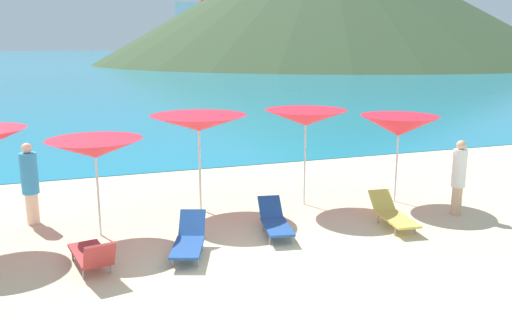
{
  "coord_description": "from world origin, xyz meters",
  "views": [
    {
      "loc": [
        -2.87,
        -7.3,
        3.9
      ],
      "look_at": [
        1.16,
        4.24,
        1.2
      ],
      "focal_mm": 36.31,
      "sensor_mm": 36.0,
      "label": 1
    }
  ],
  "objects_px": {
    "cruise_ship": "(220,32)",
    "umbrella_3": "(306,118)",
    "umbrella_4": "(399,126)",
    "umbrella_2": "(199,123)",
    "beachgoer_2": "(30,182)",
    "lounge_chair_2": "(392,213)",
    "umbrella_1": "(95,149)",
    "lounge_chair_1": "(275,220)",
    "lounge_chair_0": "(189,239)",
    "lounge_chair_3": "(93,255)",
    "beachgoer_0": "(459,175)"
  },
  "relations": [
    {
      "from": "lounge_chair_0",
      "to": "lounge_chair_3",
      "type": "relative_size",
      "value": 1.01
    },
    {
      "from": "umbrella_2",
      "to": "lounge_chair_1",
      "type": "distance_m",
      "value": 3.0
    },
    {
      "from": "lounge_chair_2",
      "to": "umbrella_2",
      "type": "bearing_deg",
      "value": 153.48
    },
    {
      "from": "lounge_chair_2",
      "to": "umbrella_3",
      "type": "bearing_deg",
      "value": 126.35
    },
    {
      "from": "beachgoer_2",
      "to": "lounge_chair_0",
      "type": "bearing_deg",
      "value": 81.76
    },
    {
      "from": "umbrella_4",
      "to": "lounge_chair_1",
      "type": "xyz_separation_m",
      "value": [
        -3.74,
        -1.15,
        -1.66
      ]
    },
    {
      "from": "lounge_chair_1",
      "to": "beachgoer_2",
      "type": "distance_m",
      "value": 5.47
    },
    {
      "from": "beachgoer_0",
      "to": "cruise_ship",
      "type": "bearing_deg",
      "value": -62.67
    },
    {
      "from": "lounge_chair_0",
      "to": "cruise_ship",
      "type": "height_order",
      "value": "cruise_ship"
    },
    {
      "from": "cruise_ship",
      "to": "umbrella_2",
      "type": "bearing_deg",
      "value": -92.83
    },
    {
      "from": "umbrella_4",
      "to": "lounge_chair_0",
      "type": "relative_size",
      "value": 1.38
    },
    {
      "from": "umbrella_2",
      "to": "beachgoer_2",
      "type": "height_order",
      "value": "umbrella_2"
    },
    {
      "from": "lounge_chair_3",
      "to": "beachgoer_2",
      "type": "distance_m",
      "value": 3.32
    },
    {
      "from": "umbrella_4",
      "to": "beachgoer_0",
      "type": "relative_size",
      "value": 1.24
    },
    {
      "from": "lounge_chair_2",
      "to": "beachgoer_0",
      "type": "xyz_separation_m",
      "value": [
        1.87,
        0.17,
        0.67
      ]
    },
    {
      "from": "umbrella_4",
      "to": "cruise_ship",
      "type": "height_order",
      "value": "cruise_ship"
    },
    {
      "from": "cruise_ship",
      "to": "lounge_chair_0",
      "type": "bearing_deg",
      "value": -92.86
    },
    {
      "from": "cruise_ship",
      "to": "umbrella_3",
      "type": "bearing_deg",
      "value": -92.12
    },
    {
      "from": "umbrella_1",
      "to": "beachgoer_0",
      "type": "distance_m",
      "value": 8.16
    },
    {
      "from": "umbrella_4",
      "to": "lounge_chair_2",
      "type": "bearing_deg",
      "value": -125.69
    },
    {
      "from": "umbrella_2",
      "to": "lounge_chair_0",
      "type": "relative_size",
      "value": 1.47
    },
    {
      "from": "umbrella_4",
      "to": "umbrella_2",
      "type": "bearing_deg",
      "value": 169.07
    },
    {
      "from": "lounge_chair_1",
      "to": "lounge_chair_2",
      "type": "xyz_separation_m",
      "value": [
        2.63,
        -0.4,
        -0.01
      ]
    },
    {
      "from": "umbrella_1",
      "to": "umbrella_4",
      "type": "bearing_deg",
      "value": 0.34
    },
    {
      "from": "umbrella_1",
      "to": "lounge_chair_2",
      "type": "height_order",
      "value": "umbrella_1"
    },
    {
      "from": "umbrella_3",
      "to": "beachgoer_2",
      "type": "xyz_separation_m",
      "value": [
        -6.34,
        0.67,
        -1.22
      ]
    },
    {
      "from": "beachgoer_2",
      "to": "lounge_chair_1",
      "type": "bearing_deg",
      "value": 100.46
    },
    {
      "from": "lounge_chair_1",
      "to": "cruise_ship",
      "type": "relative_size",
      "value": 0.03
    },
    {
      "from": "umbrella_3",
      "to": "umbrella_4",
      "type": "height_order",
      "value": "umbrella_3"
    },
    {
      "from": "lounge_chair_3",
      "to": "beachgoer_0",
      "type": "height_order",
      "value": "beachgoer_0"
    },
    {
      "from": "umbrella_3",
      "to": "umbrella_4",
      "type": "bearing_deg",
      "value": -13.55
    },
    {
      "from": "umbrella_1",
      "to": "umbrella_4",
      "type": "relative_size",
      "value": 0.93
    },
    {
      "from": "umbrella_2",
      "to": "lounge_chair_2",
      "type": "bearing_deg",
      "value": -33.58
    },
    {
      "from": "cruise_ship",
      "to": "umbrella_4",
      "type": "bearing_deg",
      "value": -91.47
    },
    {
      "from": "lounge_chair_0",
      "to": "beachgoer_2",
      "type": "xyz_separation_m",
      "value": [
        -2.93,
        2.89,
        0.66
      ]
    },
    {
      "from": "umbrella_2",
      "to": "beachgoer_2",
      "type": "bearing_deg",
      "value": 175.76
    },
    {
      "from": "lounge_chair_1",
      "to": "umbrella_3",
      "type": "bearing_deg",
      "value": 59.56
    },
    {
      "from": "umbrella_2",
      "to": "lounge_chair_2",
      "type": "distance_m",
      "value": 4.86
    },
    {
      "from": "umbrella_2",
      "to": "umbrella_1",
      "type": "bearing_deg",
      "value": -157.62
    },
    {
      "from": "umbrella_2",
      "to": "umbrella_4",
      "type": "xyz_separation_m",
      "value": [
        4.86,
        -0.94,
        -0.17
      ]
    },
    {
      "from": "umbrella_2",
      "to": "lounge_chair_0",
      "type": "distance_m",
      "value": 3.29
    },
    {
      "from": "cruise_ship",
      "to": "lounge_chair_1",
      "type": "bearing_deg",
      "value": -92.38
    },
    {
      "from": "umbrella_2",
      "to": "beachgoer_0",
      "type": "bearing_deg",
      "value": -22.45
    },
    {
      "from": "umbrella_2",
      "to": "umbrella_3",
      "type": "distance_m",
      "value": 2.6
    },
    {
      "from": "umbrella_3",
      "to": "lounge_chair_1",
      "type": "height_order",
      "value": "umbrella_3"
    },
    {
      "from": "lounge_chair_3",
      "to": "lounge_chair_0",
      "type": "bearing_deg",
      "value": 173.82
    },
    {
      "from": "lounge_chair_3",
      "to": "umbrella_4",
      "type": "bearing_deg",
      "value": -177.35
    },
    {
      "from": "umbrella_2",
      "to": "umbrella_4",
      "type": "relative_size",
      "value": 1.07
    },
    {
      "from": "beachgoer_2",
      "to": "umbrella_2",
      "type": "bearing_deg",
      "value": 122.06
    },
    {
      "from": "umbrella_2",
      "to": "umbrella_3",
      "type": "xyz_separation_m",
      "value": [
        2.57,
        -0.39,
        0.06
      ]
    }
  ]
}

